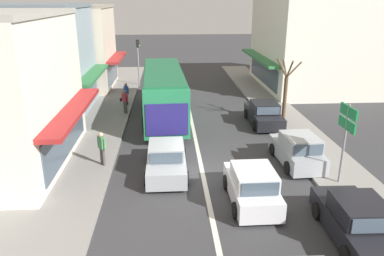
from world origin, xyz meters
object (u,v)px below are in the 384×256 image
at_px(pedestrian_browsing_midblock, 102,147).
at_px(sedan_adjacent_lane_lead, 166,160).
at_px(parked_sedan_kerb_third, 264,114).
at_px(traffic_light_downstreet, 138,55).
at_px(directional_road_sign, 347,125).
at_px(parked_hatchback_kerb_second, 298,151).
at_px(pedestrian_far_walker, 125,100).
at_px(city_bus, 164,90).
at_px(pedestrian_with_handbag_near, 126,92).
at_px(parked_sedan_kerb_front, 357,222).
at_px(street_tree_right, 285,93).
at_px(hatchback_adjacent_lane_trail, 252,186).

bearing_deg(pedestrian_browsing_midblock, sedan_adjacent_lane_lead, -14.49).
distance_m(parked_sedan_kerb_third, pedestrian_browsing_midblock, 10.96).
xyz_separation_m(traffic_light_downstreet, directional_road_sign, (9.91, -19.94, -0.15)).
xyz_separation_m(parked_hatchback_kerb_second, pedestrian_far_walker, (-9.11, 8.61, 0.36)).
distance_m(city_bus, traffic_light_downstreet, 10.07).
relative_size(directional_road_sign, pedestrian_with_handbag_near, 2.21).
bearing_deg(parked_sedan_kerb_third, pedestrian_browsing_midblock, -147.33).
xyz_separation_m(parked_sedan_kerb_third, pedestrian_with_handbag_near, (-9.14, 4.73, 0.40)).
bearing_deg(pedestrian_browsing_midblock, parked_sedan_kerb_front, -33.89).
relative_size(pedestrian_with_handbag_near, pedestrian_browsing_midblock, 1.00).
xyz_separation_m(sedan_adjacent_lane_lead, parked_hatchback_kerb_second, (6.31, 0.54, 0.05)).
distance_m(sedan_adjacent_lane_lead, parked_sedan_kerb_third, 9.12).
relative_size(city_bus, pedestrian_browsing_midblock, 6.71).
relative_size(sedan_adjacent_lane_lead, street_tree_right, 1.02).
height_order(directional_road_sign, pedestrian_with_handbag_near, directional_road_sign).
relative_size(parked_hatchback_kerb_second, pedestrian_with_handbag_near, 2.31).
bearing_deg(sedan_adjacent_lane_lead, city_bus, 90.95).
bearing_deg(parked_sedan_kerb_front, sedan_adjacent_lane_lead, 138.99).
bearing_deg(parked_sedan_kerb_third, pedestrian_with_handbag_near, 152.63).
bearing_deg(hatchback_adjacent_lane_trail, pedestrian_far_walker, 116.97).
relative_size(parked_hatchback_kerb_second, directional_road_sign, 1.04).
xyz_separation_m(street_tree_right, pedestrian_with_handbag_near, (-10.55, 4.37, -0.89)).
xyz_separation_m(parked_sedan_kerb_front, pedestrian_far_walker, (-9.09, 14.62, 0.40)).
xyz_separation_m(parked_sedan_kerb_front, street_tree_right, (1.32, 12.52, 1.30)).
xyz_separation_m(parked_hatchback_kerb_second, pedestrian_with_handbag_near, (-9.25, 10.88, 0.36)).
bearing_deg(hatchback_adjacent_lane_trail, directional_road_sign, 16.98).
distance_m(traffic_light_downstreet, directional_road_sign, 22.27).
height_order(city_bus, pedestrian_far_walker, city_bus).
height_order(parked_sedan_kerb_third, pedestrian_browsing_midblock, pedestrian_browsing_midblock).
distance_m(city_bus, sedan_adjacent_lane_lead, 8.64).
bearing_deg(pedestrian_far_walker, parked_hatchback_kerb_second, -43.37).
height_order(city_bus, street_tree_right, street_tree_right).
bearing_deg(pedestrian_with_handbag_near, parked_hatchback_kerb_second, -49.65).
distance_m(parked_sedan_kerb_front, parked_sedan_kerb_third, 12.16).
height_order(city_bus, parked_hatchback_kerb_second, city_bus).
xyz_separation_m(hatchback_adjacent_lane_trail, sedan_adjacent_lane_lead, (-3.33, 2.90, -0.05)).
relative_size(city_bus, pedestrian_far_walker, 6.71).
distance_m(parked_sedan_kerb_front, pedestrian_with_handbag_near, 19.25).
bearing_deg(directional_road_sign, sedan_adjacent_lane_lead, 167.54).
bearing_deg(pedestrian_with_handbag_near, sedan_adjacent_lane_lead, -75.58).
distance_m(parked_sedan_kerb_third, pedestrian_far_walker, 9.35).
height_order(parked_sedan_kerb_third, pedestrian_far_walker, pedestrian_far_walker).
height_order(parked_hatchback_kerb_second, parked_sedan_kerb_third, parked_hatchback_kerb_second).
relative_size(sedan_adjacent_lane_lead, parked_sedan_kerb_front, 0.99).
distance_m(parked_sedan_kerb_front, pedestrian_far_walker, 17.22).
bearing_deg(pedestrian_browsing_midblock, traffic_light_downstreet, 88.20).
bearing_deg(sedan_adjacent_lane_lead, pedestrian_far_walker, 107.03).
relative_size(city_bus, parked_sedan_kerb_front, 2.57).
height_order(street_tree_right, pedestrian_browsing_midblock, street_tree_right).
distance_m(hatchback_adjacent_lane_trail, pedestrian_far_walker, 13.53).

